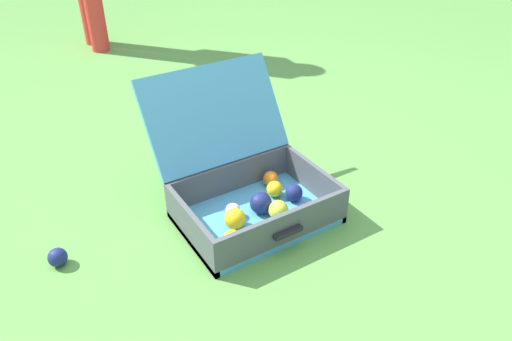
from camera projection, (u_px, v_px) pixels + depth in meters
ground_plane at (239, 220)px, 1.80m from camera, size 16.00×16.00×0.00m
open_suitcase at (247, 185)px, 1.79m from camera, size 0.54×0.62×0.47m
stray_ball_on_grass at (58, 257)px, 1.58m from camera, size 0.06×0.06×0.06m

